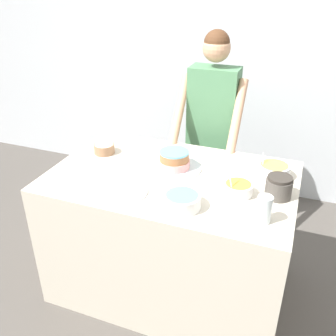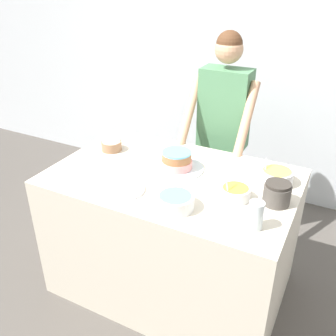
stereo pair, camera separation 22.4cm
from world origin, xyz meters
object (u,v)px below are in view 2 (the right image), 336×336
at_px(person_baker, 223,120).
at_px(frosting_bowl_orange, 235,192).
at_px(cake, 177,162).
at_px(drinking_glass, 256,215).
at_px(stoneware_jar, 277,193).
at_px(frosting_bowl_blue, 175,201).
at_px(frosting_bowl_yellow, 276,176).
at_px(ceramic_plate, 124,189).
at_px(frosting_bowl_white, 112,145).

distance_m(person_baker, frosting_bowl_orange, 0.91).
xyz_separation_m(cake, drinking_glass, (0.61, -0.38, 0.02)).
bearing_deg(person_baker, stoneware_jar, -52.74).
bearing_deg(frosting_bowl_blue, cake, 115.25).
relative_size(person_baker, drinking_glass, 11.31).
xyz_separation_m(frosting_bowl_orange, frosting_bowl_yellow, (0.16, 0.28, 0.01)).
xyz_separation_m(person_baker, frosting_bowl_blue, (0.12, -1.06, -0.08)).
bearing_deg(ceramic_plate, drinking_glass, -0.10).
relative_size(cake, frosting_bowl_yellow, 1.79).
xyz_separation_m(person_baker, frosting_bowl_orange, (0.37, -0.83, -0.08)).
height_order(frosting_bowl_yellow, drinking_glass, drinking_glass).
relative_size(cake, drinking_glass, 2.37).
bearing_deg(ceramic_plate, frosting_bowl_blue, -3.95).
relative_size(frosting_bowl_white, drinking_glass, 0.97).
relative_size(frosting_bowl_blue, stoneware_jar, 1.37).
bearing_deg(frosting_bowl_yellow, frosting_bowl_orange, -119.94).
relative_size(person_baker, cake, 4.77).
relative_size(frosting_bowl_orange, frosting_bowl_white, 1.22).
height_order(frosting_bowl_orange, frosting_bowl_white, frosting_bowl_orange).
relative_size(frosting_bowl_blue, drinking_glass, 1.38).
bearing_deg(person_baker, frosting_bowl_orange, -65.65).
bearing_deg(frosting_bowl_white, cake, -4.80).
bearing_deg(frosting_bowl_yellow, person_baker, 134.42).
distance_m(cake, ceramic_plate, 0.41).
bearing_deg(frosting_bowl_yellow, ceramic_plate, -146.90).
distance_m(frosting_bowl_yellow, stoneware_jar, 0.23).
bearing_deg(ceramic_plate, stoneware_jar, 18.25).
height_order(cake, frosting_bowl_white, cake).
bearing_deg(frosting_bowl_blue, person_baker, 96.51).
xyz_separation_m(cake, frosting_bowl_orange, (0.44, -0.16, -0.01)).
xyz_separation_m(frosting_bowl_yellow, frosting_bowl_white, (-1.13, -0.07, -0.01)).
bearing_deg(ceramic_plate, person_baker, 78.01).
height_order(frosting_bowl_yellow, ceramic_plate, frosting_bowl_yellow).
bearing_deg(drinking_glass, frosting_bowl_blue, -176.98).
height_order(person_baker, frosting_bowl_white, person_baker).
bearing_deg(frosting_bowl_orange, cake, 159.77).
distance_m(frosting_bowl_white, stoneware_jar, 1.20).
distance_m(cake, frosting_bowl_blue, 0.44).
bearing_deg(frosting_bowl_blue, frosting_bowl_white, 148.33).
height_order(frosting_bowl_white, drinking_glass, drinking_glass).
bearing_deg(frosting_bowl_blue, ceramic_plate, 176.05).
xyz_separation_m(ceramic_plate, stoneware_jar, (0.81, 0.27, 0.06)).
distance_m(frosting_bowl_blue, stoneware_jar, 0.55).
distance_m(cake, frosting_bowl_yellow, 0.61).
xyz_separation_m(person_baker, drinking_glass, (0.54, -1.04, -0.05)).
height_order(frosting_bowl_blue, frosting_bowl_white, frosting_bowl_blue).
bearing_deg(frosting_bowl_yellow, frosting_bowl_blue, -128.72).
xyz_separation_m(cake, frosting_bowl_blue, (0.19, -0.40, -0.01)).
bearing_deg(stoneware_jar, frosting_bowl_blue, -148.12).
relative_size(frosting_bowl_orange, stoneware_jar, 1.18).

